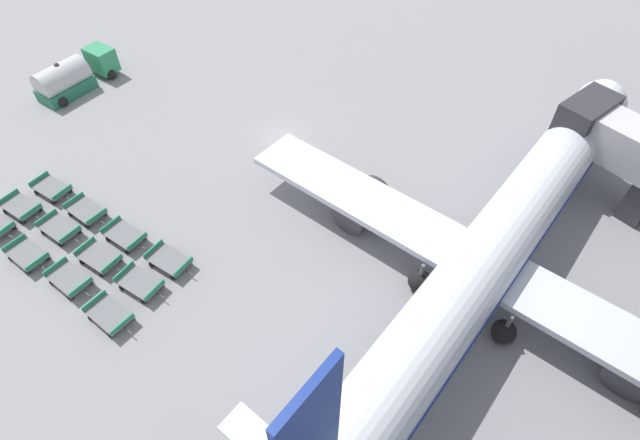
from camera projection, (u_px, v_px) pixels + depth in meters
ground_plane at (281, 137)px, 40.51m from camera, size 500.00×500.00×0.00m
airplane at (493, 250)px, 28.87m from camera, size 33.65×39.50×13.45m
fuel_tanker_secondary at (72, 77)px, 44.12m from camera, size 3.90×7.59×3.07m
baggage_dolly_row_near_col_b at (27, 255)px, 31.83m from camera, size 3.45×1.92×0.92m
baggage_dolly_row_near_col_c at (69, 279)px, 30.57m from camera, size 3.45×1.91×0.92m
baggage_dolly_row_near_col_d at (109, 315)px, 28.89m from camera, size 3.45×1.90×0.92m
baggage_dolly_row_mid_a_col_a at (21, 207)px, 34.64m from camera, size 3.48×2.03×0.92m
baggage_dolly_row_mid_a_col_b at (59, 228)px, 33.32m from camera, size 3.47×1.97×0.92m
baggage_dolly_row_mid_a_col_c at (99, 257)px, 31.69m from camera, size 3.48×2.02×0.92m
baggage_dolly_row_mid_a_col_d at (140, 283)px, 30.37m from camera, size 3.48×2.07×0.92m
baggage_dolly_row_mid_b_col_a at (52, 188)px, 35.88m from camera, size 3.48×2.04×0.92m
baggage_dolly_row_mid_b_col_b at (86, 211)px, 34.40m from camera, size 3.45×1.92×0.92m
baggage_dolly_row_mid_b_col_c at (125, 235)px, 32.92m from camera, size 3.47×1.96×0.92m
baggage_dolly_row_mid_b_col_d at (169, 260)px, 31.54m from camera, size 3.48×2.03×0.92m
stand_guidance_stripe at (386, 360)px, 27.51m from camera, size 2.15×35.97×0.01m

